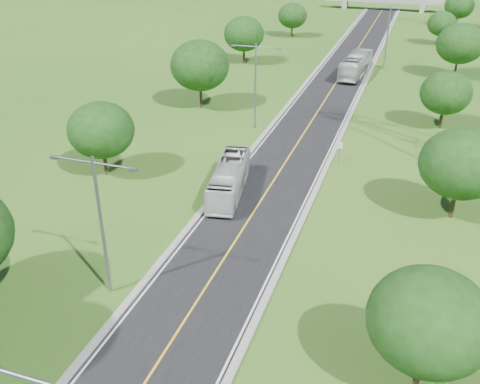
# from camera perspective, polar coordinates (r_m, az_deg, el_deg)

# --- Properties ---
(ground) EXTENTS (260.00, 260.00, 0.00)m
(ground) POSITION_cam_1_polar(r_m,az_deg,el_deg) (77.10, 9.30, 10.01)
(ground) COLOR #275A19
(ground) RESTS_ON ground
(road) EXTENTS (8.00, 150.00, 0.06)m
(road) POSITION_cam_1_polar(r_m,az_deg,el_deg) (82.78, 10.07, 11.19)
(road) COLOR black
(road) RESTS_ON ground
(curb_left) EXTENTS (0.50, 150.00, 0.22)m
(curb_left) POSITION_cam_1_polar(r_m,az_deg,el_deg) (83.46, 7.15, 11.58)
(curb_left) COLOR gray
(curb_left) RESTS_ON ground
(curb_right) EXTENTS (0.50, 150.00, 0.22)m
(curb_right) POSITION_cam_1_polar(r_m,az_deg,el_deg) (82.26, 13.04, 10.86)
(curb_right) COLOR gray
(curb_right) RESTS_ON ground
(speed_limit_sign) EXTENTS (0.55, 0.09, 2.40)m
(speed_limit_sign) POSITION_cam_1_polar(r_m,az_deg,el_deg) (55.34, 10.59, 4.56)
(speed_limit_sign) COLOR slate
(speed_limit_sign) RESTS_ON ground
(overpass) EXTENTS (30.00, 3.00, 3.20)m
(overpass) POSITION_cam_1_polar(r_m,az_deg,el_deg) (154.52, 15.06, 19.12)
(overpass) COLOR gray
(overpass) RESTS_ON ground
(streetlight_near_left) EXTENTS (5.90, 0.25, 10.00)m
(streetlight_near_left) POSITION_cam_1_polar(r_m,az_deg,el_deg) (34.75, -14.68, -2.44)
(streetlight_near_left) COLOR slate
(streetlight_near_left) RESTS_ON ground
(streetlight_mid_left) EXTENTS (5.90, 0.25, 10.00)m
(streetlight_mid_left) POSITION_cam_1_polar(r_m,az_deg,el_deg) (62.68, 1.67, 11.96)
(streetlight_mid_left) COLOR slate
(streetlight_mid_left) RESTS_ON ground
(streetlight_far_right) EXTENTS (5.90, 0.25, 10.00)m
(streetlight_far_right) POSITION_cam_1_polar(r_m,az_deg,el_deg) (92.45, 15.50, 16.12)
(streetlight_far_right) COLOR slate
(streetlight_far_right) RESTS_ON ground
(tree_lb) EXTENTS (6.30, 6.30, 7.33)m
(tree_lb) POSITION_cam_1_polar(r_m,az_deg,el_deg) (52.47, -14.60, 6.42)
(tree_lb) COLOR black
(tree_lb) RESTS_ON ground
(tree_lc) EXTENTS (7.56, 7.56, 8.79)m
(tree_lc) POSITION_cam_1_polar(r_m,az_deg,el_deg) (70.30, -4.31, 13.31)
(tree_lc) COLOR black
(tree_lc) RESTS_ON ground
(tree_ld) EXTENTS (6.72, 6.72, 7.82)m
(tree_ld) POSITION_cam_1_polar(r_m,az_deg,el_deg) (93.07, 0.43, 16.51)
(tree_ld) COLOR black
(tree_ld) RESTS_ON ground
(tree_le) EXTENTS (5.88, 5.88, 6.84)m
(tree_le) POSITION_cam_1_polar(r_m,az_deg,el_deg) (115.26, 5.62, 18.23)
(tree_le) COLOR black
(tree_le) RESTS_ON ground
(tree_ra) EXTENTS (6.30, 6.30, 7.33)m
(tree_ra) POSITION_cam_1_polar(r_m,az_deg,el_deg) (29.18, 19.51, -12.83)
(tree_ra) COLOR black
(tree_ra) RESTS_ON ground
(tree_rb) EXTENTS (6.72, 6.72, 7.82)m
(tree_rb) POSITION_cam_1_polar(r_m,az_deg,el_deg) (46.51, 22.55, 2.80)
(tree_rb) COLOR black
(tree_rb) RESTS_ON ground
(tree_rc) EXTENTS (5.88, 5.88, 6.84)m
(tree_rc) POSITION_cam_1_polar(r_m,az_deg,el_deg) (67.39, 21.11, 9.83)
(tree_rc) COLOR black
(tree_rc) RESTS_ON ground
(tree_rd) EXTENTS (7.14, 7.14, 8.30)m
(tree_rd) POSITION_cam_1_polar(r_m,az_deg,el_deg) (90.60, 22.45, 14.42)
(tree_rd) COLOR black
(tree_rd) RESTS_ON ground
(tree_re) EXTENTS (5.46, 5.46, 6.35)m
(tree_re) POSITION_cam_1_polar(r_m,az_deg,el_deg) (114.31, 20.75, 16.44)
(tree_re) COLOR black
(tree_re) RESTS_ON ground
(tree_rf) EXTENTS (6.30, 6.30, 7.33)m
(tree_rf) POSITION_cam_1_polar(r_m,az_deg,el_deg) (134.11, 22.36, 17.87)
(tree_rf) COLOR black
(tree_rf) RESTS_ON ground
(bus_outbound) EXTENTS (3.85, 12.40, 3.40)m
(bus_outbound) POSITION_cam_1_polar(r_m,az_deg,el_deg) (87.84, 12.26, 13.10)
(bus_outbound) COLOR beige
(bus_outbound) RESTS_ON road
(bus_inbound) EXTENTS (4.04, 10.49, 2.85)m
(bus_inbound) POSITION_cam_1_polar(r_m,az_deg,el_deg) (48.38, -1.17, 1.42)
(bus_inbound) COLOR silver
(bus_inbound) RESTS_ON road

